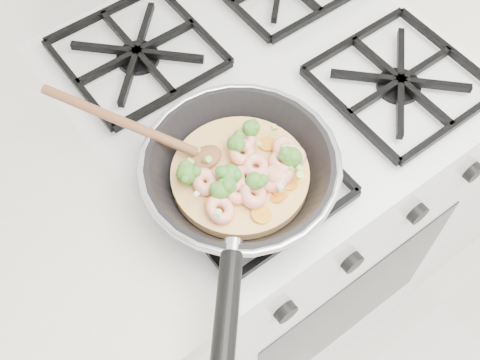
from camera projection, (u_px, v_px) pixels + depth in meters
stove at (259, 205)px, 1.37m from camera, size 0.60×0.60×0.92m
skillet at (239, 174)px, 0.83m from camera, size 0.37×0.51×0.09m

